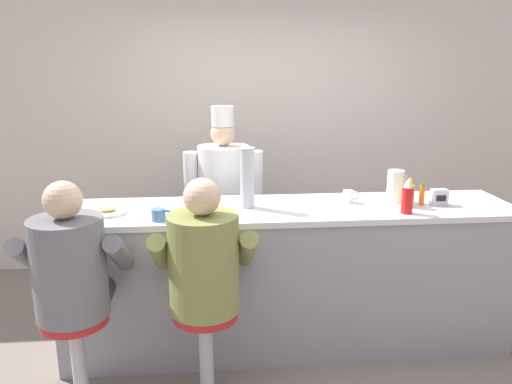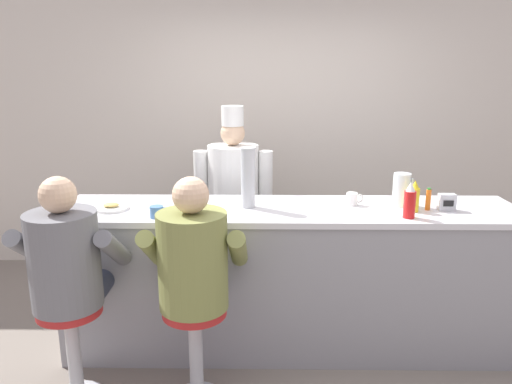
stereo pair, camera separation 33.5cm
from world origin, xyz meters
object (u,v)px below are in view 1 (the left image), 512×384
(ketchup_bottle_red, at_px, (407,197))
(cup_stack_steel, at_px, (247,178))
(cook_in_whites_near, at_px, (224,197))
(diner_seated_olive, at_px, (204,270))
(cereal_bowl, at_px, (190,216))
(mustard_bottle_yellow, at_px, (409,193))
(coffee_mug_blue, at_px, (159,215))
(diner_seated_grey, at_px, (72,275))
(coffee_mug_white, at_px, (349,196))
(napkin_dispenser_chrome, at_px, (439,197))
(water_pitcher_clear, at_px, (395,186))
(breakfast_plate, at_px, (108,212))
(hot_sauce_bottle_orange, at_px, (422,195))

(ketchup_bottle_red, height_order, cup_stack_steel, cup_stack_steel)
(cook_in_whites_near, bearing_deg, diner_seated_olive, -96.31)
(ketchup_bottle_red, height_order, cereal_bowl, ketchup_bottle_red)
(mustard_bottle_yellow, bearing_deg, coffee_mug_blue, -174.55)
(diner_seated_grey, bearing_deg, coffee_mug_white, 21.69)
(coffee_mug_white, xyz_separation_m, napkin_dispenser_chrome, (0.61, -0.12, 0.01))
(water_pitcher_clear, height_order, cup_stack_steel, cup_stack_steel)
(coffee_mug_white, bearing_deg, breakfast_plate, -175.49)
(cereal_bowl, bearing_deg, cup_stack_steel, 31.81)
(mustard_bottle_yellow, height_order, napkin_dispenser_chrome, mustard_bottle_yellow)
(diner_seated_olive, height_order, cook_in_whites_near, cook_in_whites_near)
(water_pitcher_clear, xyz_separation_m, cereal_bowl, (-1.45, -0.29, -0.09))
(water_pitcher_clear, height_order, cook_in_whites_near, cook_in_whites_near)
(napkin_dispenser_chrome, relative_size, cook_in_whites_near, 0.07)
(ketchup_bottle_red, bearing_deg, diner_seated_grey, -168.92)
(coffee_mug_white, bearing_deg, coffee_mug_blue, -166.58)
(coffee_mug_white, height_order, diner_seated_olive, diner_seated_olive)
(coffee_mug_blue, height_order, diner_seated_grey, diner_seated_grey)
(coffee_mug_blue, relative_size, cook_in_whites_near, 0.08)
(diner_seated_grey, height_order, diner_seated_olive, same)
(ketchup_bottle_red, height_order, diner_seated_olive, diner_seated_olive)
(mustard_bottle_yellow, height_order, hot_sauce_bottle_orange, mustard_bottle_yellow)
(ketchup_bottle_red, relative_size, water_pitcher_clear, 1.03)
(napkin_dispenser_chrome, bearing_deg, coffee_mug_blue, -174.34)
(water_pitcher_clear, relative_size, breakfast_plate, 0.99)
(cereal_bowl, relative_size, napkin_dispenser_chrome, 1.47)
(mustard_bottle_yellow, xyz_separation_m, coffee_mug_blue, (-1.68, -0.16, -0.06))
(water_pitcher_clear, bearing_deg, napkin_dispenser_chrome, -21.97)
(napkin_dispenser_chrome, bearing_deg, hot_sauce_bottle_orange, 175.68)
(napkin_dispenser_chrome, bearing_deg, cook_in_whites_near, 152.06)
(breakfast_plate, relative_size, coffee_mug_white, 1.90)
(coffee_mug_blue, xyz_separation_m, cup_stack_steel, (0.58, 0.25, 0.17))
(ketchup_bottle_red, height_order, napkin_dispenser_chrome, ketchup_bottle_red)
(water_pitcher_clear, distance_m, diner_seated_grey, 2.22)
(mustard_bottle_yellow, height_order, diner_seated_grey, diner_seated_grey)
(hot_sauce_bottle_orange, distance_m, cereal_bowl, 1.61)
(cup_stack_steel, bearing_deg, cereal_bowl, -148.19)
(ketchup_bottle_red, distance_m, cook_in_whites_near, 1.54)
(cup_stack_steel, xyz_separation_m, napkin_dispenser_chrome, (1.34, -0.06, -0.15))
(mustard_bottle_yellow, relative_size, coffee_mug_blue, 1.65)
(ketchup_bottle_red, height_order, diner_seated_grey, diner_seated_grey)
(coffee_mug_blue, relative_size, coffee_mug_white, 1.07)
(water_pitcher_clear, relative_size, diner_seated_grey, 0.16)
(napkin_dispenser_chrome, distance_m, diner_seated_olive, 1.75)
(breakfast_plate, xyz_separation_m, coffee_mug_white, (1.65, 0.13, 0.03))
(breakfast_plate, bearing_deg, ketchup_bottle_red, -4.75)
(cup_stack_steel, distance_m, cook_in_whites_near, 0.81)
(hot_sauce_bottle_orange, height_order, cereal_bowl, hot_sauce_bottle_orange)
(breakfast_plate, relative_size, diner_seated_grey, 0.16)
(coffee_mug_blue, xyz_separation_m, napkin_dispenser_chrome, (1.91, 0.19, 0.02))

